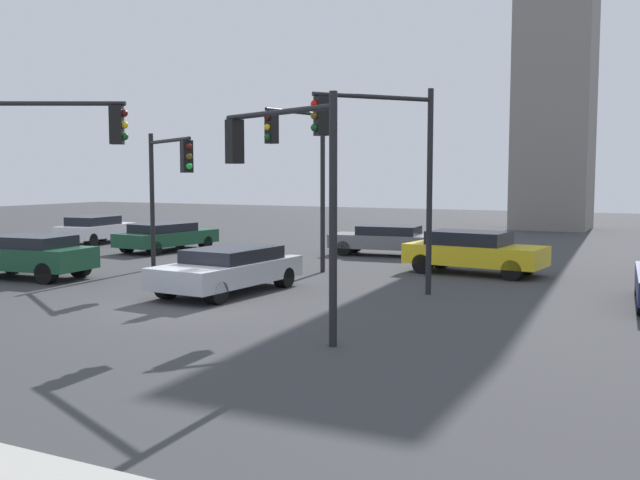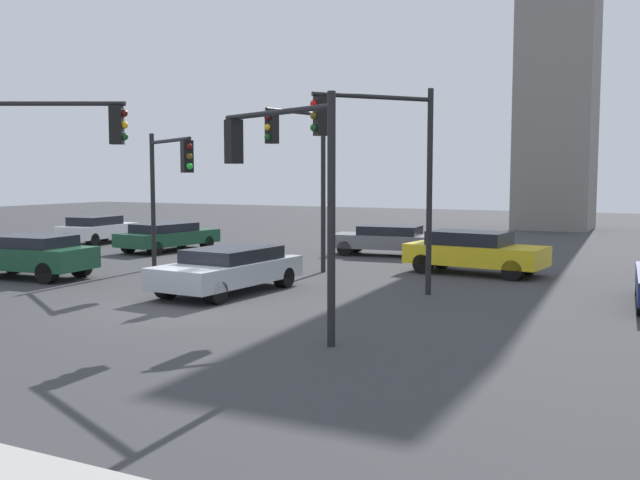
# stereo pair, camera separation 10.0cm
# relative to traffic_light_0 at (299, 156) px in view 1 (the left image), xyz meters

# --- Properties ---
(ground_plane) EXTENTS (105.53, 105.53, 0.00)m
(ground_plane) POSITION_rel_traffic_light_0_xyz_m (0.04, -6.28, -3.94)
(ground_plane) COLOR #38383A
(traffic_light_0) EXTENTS (0.82, 2.84, 5.53)m
(traffic_light_0) POSITION_rel_traffic_light_0_xyz_m (0.00, 0.00, 0.00)
(traffic_light_0) COLOR black
(traffic_light_0) RESTS_ON ground_plane
(traffic_light_1) EXTENTS (3.54, 1.71, 4.93)m
(traffic_light_1) POSITION_rel_traffic_light_0_xyz_m (3.62, -7.61, -0.42)
(traffic_light_1) COLOR black
(traffic_light_1) RESTS_ON ground_plane
(traffic_light_2) EXTENTS (4.02, 2.17, 5.46)m
(traffic_light_2) POSITION_rel_traffic_light_0_xyz_m (-3.86, -7.26, -0.01)
(traffic_light_2) COLOR black
(traffic_light_2) RESTS_ON ground_plane
(traffic_light_3) EXTENTS (2.35, 2.94, 5.70)m
(traffic_light_3) POSITION_rel_traffic_light_0_xyz_m (3.99, -2.84, 0.09)
(traffic_light_3) COLOR black
(traffic_light_3) RESTS_ON ground_plane
(traffic_light_4) EXTENTS (3.25, 2.12, 4.78)m
(traffic_light_4) POSITION_rel_traffic_light_0_xyz_m (-3.97, -1.71, -0.55)
(traffic_light_4) COLOR black
(traffic_light_4) RESTS_ON ground_plane
(car_0) EXTENTS (2.49, 4.81, 1.23)m
(car_0) POSITION_rel_traffic_light_0_xyz_m (-8.90, 4.24, -3.27)
(car_0) COLOR #19472D
(car_0) RESTS_ON ground_plane
(car_2) EXTENTS (4.33, 2.31, 1.39)m
(car_2) POSITION_rel_traffic_light_0_xyz_m (-7.56, -4.37, -3.18)
(car_2) COLOR #19472D
(car_2) RESTS_ON ground_plane
(car_3) EXTENTS (4.74, 2.41, 1.44)m
(car_3) POSITION_rel_traffic_light_0_xyz_m (5.01, 3.11, -3.17)
(car_3) COLOR yellow
(car_3) RESTS_ON ground_plane
(car_4) EXTENTS (2.35, 4.87, 1.27)m
(car_4) POSITION_rel_traffic_light_0_xyz_m (-0.20, -3.84, -3.25)
(car_4) COLOR #ADB2B7
(car_4) RESTS_ON ground_plane
(car_5) EXTENTS (2.24, 4.23, 1.33)m
(car_5) POSITION_rel_traffic_light_0_xyz_m (-14.13, 5.43, -3.23)
(car_5) COLOR silver
(car_5) RESTS_ON ground_plane
(car_8) EXTENTS (4.52, 2.17, 1.24)m
(car_8) POSITION_rel_traffic_light_0_xyz_m (0.28, 6.96, -3.26)
(car_8) COLOR slate
(car_8) RESTS_ON ground_plane
(skyline_tower) EXTENTS (4.45, 4.45, 27.25)m
(skyline_tower) POSITION_rel_traffic_light_0_xyz_m (4.04, 25.32, 9.69)
(skyline_tower) COLOR gray
(skyline_tower) RESTS_ON ground_plane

